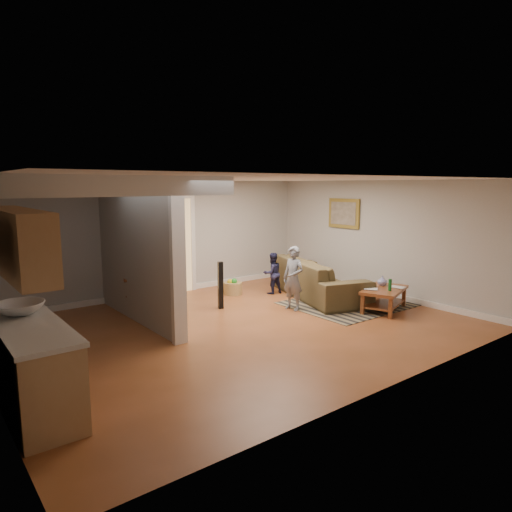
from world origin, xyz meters
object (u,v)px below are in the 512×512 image
(tv_console, at_px, (134,277))
(sofa, at_px, (317,296))
(toddler, at_px, (272,293))
(speaker_right, at_px, (182,273))
(speaker_left, at_px, (220,285))
(child, at_px, (293,310))
(toy_basket, at_px, (233,288))
(coffee_table, at_px, (384,293))

(tv_console, bearing_deg, sofa, -4.25)
(toddler, bearing_deg, speaker_right, -15.74)
(speaker_left, relative_size, toddler, 1.01)
(speaker_left, xyz_separation_m, toddler, (1.60, 0.34, -0.46))
(tv_console, distance_m, child, 3.15)
(toddler, bearing_deg, speaker_left, 19.17)
(toy_basket, bearing_deg, speaker_right, 164.55)
(coffee_table, bearing_deg, toddler, 108.80)
(sofa, bearing_deg, toy_basket, 64.68)
(tv_console, relative_size, toy_basket, 2.89)
(speaker_left, height_order, speaker_right, speaker_right)
(sofa, relative_size, child, 2.25)
(sofa, distance_m, speaker_right, 2.95)
(speaker_left, bearing_deg, sofa, 4.14)
(speaker_right, xyz_separation_m, toddler, (1.82, -0.78, -0.56))
(speaker_right, height_order, toy_basket, speaker_right)
(speaker_left, bearing_deg, toy_basket, 59.64)
(toy_basket, relative_size, child, 0.33)
(tv_console, height_order, toddler, tv_console)
(speaker_right, bearing_deg, coffee_table, -31.95)
(tv_console, bearing_deg, toy_basket, 13.48)
(tv_console, xyz_separation_m, toy_basket, (2.20, -0.19, -0.49))
(tv_console, bearing_deg, speaker_left, -18.37)
(toy_basket, height_order, child, child)
(toddler, bearing_deg, tv_console, -5.42)
(toddler, bearing_deg, toy_basket, -25.49)
(sofa, bearing_deg, speaker_left, 96.37)
(tv_console, height_order, speaker_left, tv_console)
(speaker_right, bearing_deg, toy_basket, 2.79)
(toy_basket, distance_m, toddler, 0.89)
(sofa, relative_size, tv_console, 2.35)
(child, bearing_deg, speaker_right, -157.26)
(speaker_left, distance_m, toddler, 1.70)
(tv_console, height_order, toy_basket, tv_console)
(coffee_table, relative_size, tv_console, 1.07)
(tv_console, xyz_separation_m, child, (2.40, -1.94, -0.64))
(speaker_left, bearing_deg, speaker_right, 117.64)
(child, bearing_deg, speaker_left, -140.80)
(toy_basket, xyz_separation_m, toddler, (0.74, -0.48, -0.15))
(coffee_table, height_order, toy_basket, coffee_table)
(toy_basket, xyz_separation_m, child, (0.20, -1.75, -0.15))
(sofa, height_order, child, child)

